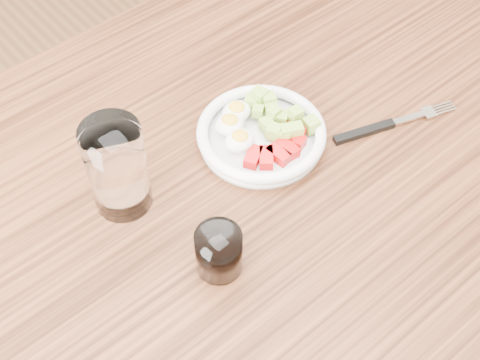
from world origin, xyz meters
name	(u,v)px	position (x,y,z in m)	size (l,w,h in m)	color
dining_table	(249,233)	(0.00, 0.00, 0.67)	(1.50, 0.90, 0.77)	brown
bowl	(261,132)	(0.08, 0.07, 0.79)	(0.19, 0.19, 0.05)	white
fork	(381,127)	(0.23, -0.03, 0.77)	(0.20, 0.08, 0.01)	black
water_glass	(117,168)	(-0.14, 0.10, 0.84)	(0.08, 0.08, 0.14)	white
coffee_glass	(219,252)	(-0.11, -0.06, 0.80)	(0.06, 0.06, 0.07)	white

